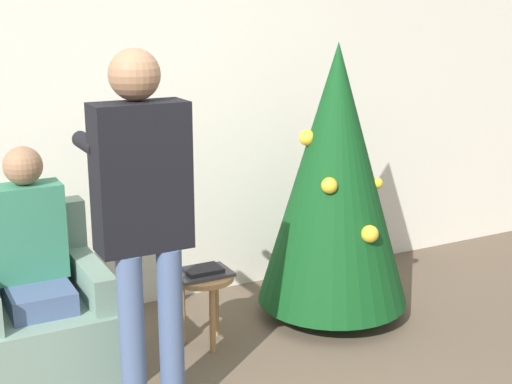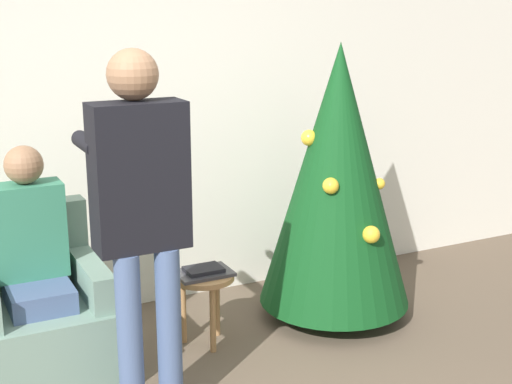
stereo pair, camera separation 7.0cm
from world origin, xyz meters
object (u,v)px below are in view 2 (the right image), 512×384
(person_seated, at_px, (34,256))
(christmas_tree, at_px, (337,176))
(person_standing, at_px, (141,204))
(side_stool, at_px, (204,287))
(armchair, at_px, (38,321))

(person_seated, bearing_deg, christmas_tree, -0.50)
(person_standing, bearing_deg, side_stool, 46.84)
(armchair, distance_m, side_stool, 0.95)
(person_seated, distance_m, side_stool, 1.01)
(armchair, xyz_separation_m, person_standing, (0.41, -0.61, 0.75))
(christmas_tree, distance_m, side_stool, 1.07)
(armchair, relative_size, person_seated, 0.72)
(armchair, bearing_deg, person_standing, -56.30)
(person_seated, bearing_deg, side_stool, -0.41)
(person_standing, bearing_deg, person_seated, 124.73)
(christmas_tree, bearing_deg, armchair, 178.78)
(christmas_tree, height_order, person_standing, person_standing)
(christmas_tree, relative_size, side_stool, 4.03)
(christmas_tree, height_order, person_seated, christmas_tree)
(armchair, distance_m, person_seated, 0.38)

